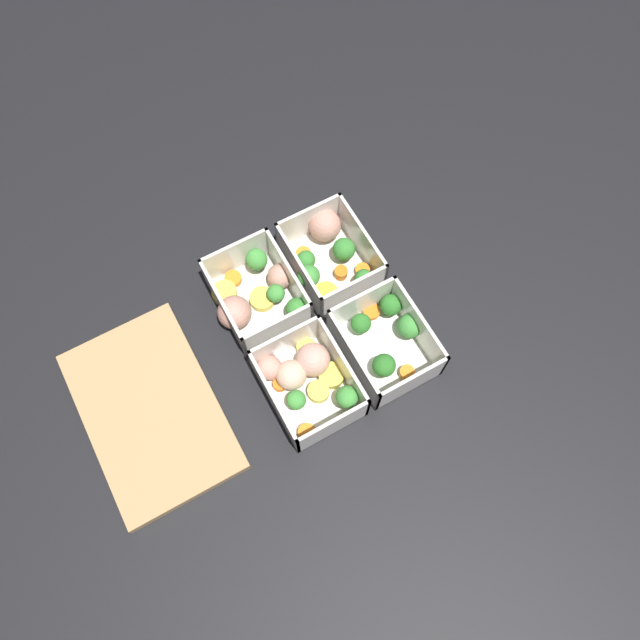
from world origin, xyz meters
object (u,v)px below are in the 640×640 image
container_near_right (329,254)px  container_far_left (306,378)px  container_near_left (387,339)px  container_far_right (256,295)px

container_near_right → container_far_left: size_ratio=1.06×
container_near_left → container_far_right: bearing=40.9°
container_far_left → container_far_right: 0.15m
container_far_left → container_near_right: bearing=-38.4°
container_near_right → container_far_right: bearing=93.4°
container_near_left → container_near_right: size_ratio=0.96×
container_near_right → container_far_right: same height
container_near_right → container_near_left: bearing=-178.0°
container_near_right → container_far_right: (-0.01, 0.13, -0.00)m
container_near_right → container_far_left: 0.20m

